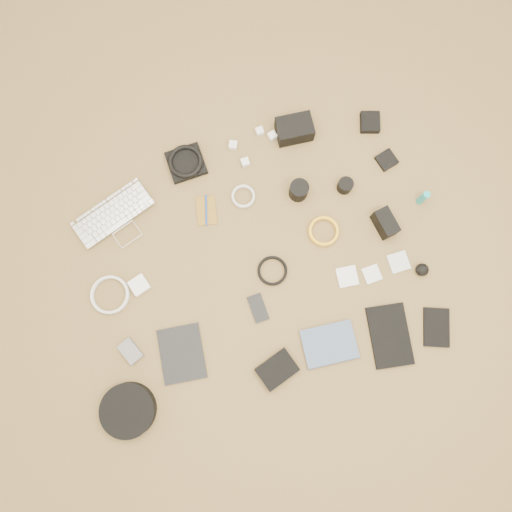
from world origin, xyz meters
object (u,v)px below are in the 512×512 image
object	(u,v)px
dslr_camera	(294,129)
phone	(258,308)
paperback	(334,364)
headphone_case	(128,410)
tablet	(182,354)
laptop	(120,223)

from	to	relation	value
dslr_camera	phone	size ratio (longest dim) A/B	1.34
phone	paperback	distance (m)	0.36
phone	headphone_case	bearing A→B (deg)	-161.38
headphone_case	paperback	size ratio (longest dim) A/B	1.01
tablet	phone	size ratio (longest dim) A/B	1.96
laptop	dslr_camera	bearing A→B (deg)	-7.54
phone	paperback	bearing A→B (deg)	-55.79
phone	headphone_case	world-z (taller)	headphone_case
headphone_case	laptop	bearing A→B (deg)	79.35
tablet	phone	xyz separation A→B (m)	(0.33, 0.09, -0.00)
laptop	tablet	xyz separation A→B (m)	(0.11, -0.57, -0.01)
laptop	paperback	world-z (taller)	laptop
dslr_camera	tablet	size ratio (longest dim) A/B	0.68
laptop	phone	size ratio (longest dim) A/B	2.98
dslr_camera	paperback	distance (m)	0.95
dslr_camera	tablet	bearing A→B (deg)	-128.70
phone	paperback	xyz separation A→B (m)	(0.22, -0.29, 0.01)
laptop	paperback	distance (m)	1.01
headphone_case	paperback	world-z (taller)	headphone_case
tablet	paperback	xyz separation A→B (m)	(0.55, -0.20, 0.01)
tablet	paperback	world-z (taller)	paperback
headphone_case	paperback	bearing A→B (deg)	-3.87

